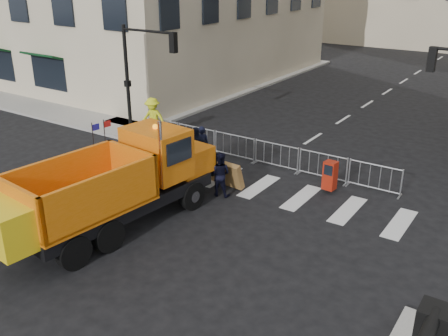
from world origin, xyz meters
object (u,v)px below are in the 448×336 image
Objects in this scene: plow_truck at (112,184)px; cop_a at (202,146)px; cop_b at (220,174)px; worker at (153,118)px; newspaper_box at (330,175)px; cop_c at (197,150)px.

cop_a is at bearing 14.52° from plow_truck.
cop_b is 6.97m from worker.
worker reaches higher than cop_a.
newspaper_box is at bearing 151.08° from cop_a.
cop_b is 4.12m from newspaper_box.
worker is (-6.15, 3.28, 0.31)m from cop_b.
cop_a is 5.64m from newspaper_box.
worker reaches higher than cop_c.
cop_a is 3.11m from cop_b.
cop_c is at bearing 78.77° from cop_a.
cop_b is 0.84× the size of worker.
plow_truck is at bearing -120.56° from newspaper_box.
cop_c is 5.45m from newspaper_box.
cop_c reaches higher than cop_a.
plow_truck is 8.44× the size of newspaper_box.
worker is at bearing 38.85° from plow_truck.
cop_a is 0.87× the size of worker.
worker is 1.83× the size of newspaper_box.
cop_b is at bearing 105.37° from cop_a.
cop_a reaches higher than cop_b.
cop_a is at bearing -54.81° from cop_b.
plow_truck is at bearing 65.40° from cop_a.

